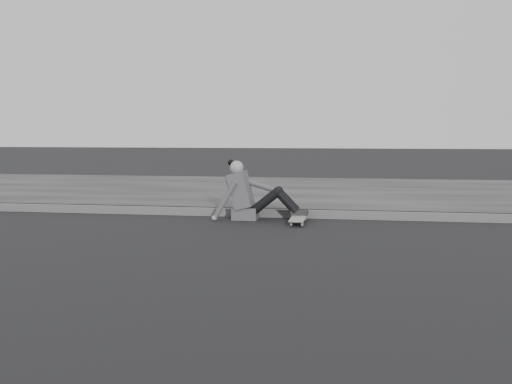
% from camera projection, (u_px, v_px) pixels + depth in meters
% --- Properties ---
extents(ground, '(80.00, 80.00, 0.00)m').
position_uv_depth(ground, '(198.00, 251.00, 6.15)').
color(ground, black).
rests_on(ground, ground).
extents(curb, '(24.00, 0.16, 0.12)m').
position_uv_depth(curb, '(242.00, 212.00, 8.67)').
color(curb, '#535353').
rests_on(curb, ground).
extents(sidewalk, '(24.00, 6.00, 0.12)m').
position_uv_depth(sidewalk, '(269.00, 192.00, 11.64)').
color(sidewalk, '#343434').
rests_on(sidewalk, ground).
extents(skateboard, '(0.20, 0.78, 0.09)m').
position_uv_depth(skateboard, '(298.00, 218.00, 8.01)').
color(skateboard, gray).
rests_on(skateboard, ground).
extents(seated_woman, '(1.38, 0.46, 0.88)m').
position_uv_depth(seated_woman, '(250.00, 195.00, 8.33)').
color(seated_woman, '#47474A').
rests_on(seated_woman, ground).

